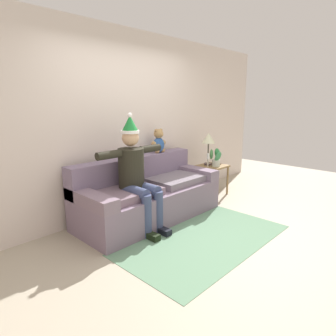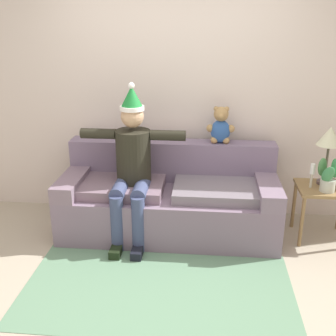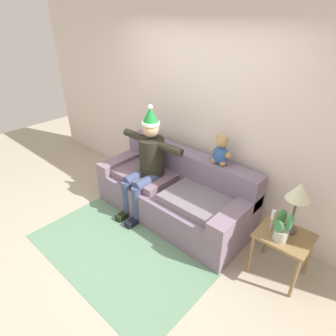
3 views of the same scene
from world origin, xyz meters
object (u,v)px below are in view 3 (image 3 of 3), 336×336
object	(u,v)px
table_lamp	(299,194)
candle_tall	(273,217)
teddy_bear	(221,151)
couch	(175,193)
side_table	(283,241)
potted_plant	(282,227)
person_seated	(147,161)

from	to	relation	value
table_lamp	candle_tall	bearing A→B (deg)	-143.98
table_lamp	candle_tall	size ratio (longest dim) A/B	2.40
teddy_bear	candle_tall	distance (m)	1.00
couch	side_table	distance (m)	1.53
couch	side_table	bearing A→B (deg)	-1.53
table_lamp	potted_plant	world-z (taller)	table_lamp
couch	candle_tall	xyz separation A→B (m)	(1.37, -0.06, 0.36)
person_seated	candle_tall	bearing A→B (deg)	3.56
table_lamp	teddy_bear	bearing A→B (deg)	167.86
couch	teddy_bear	size ratio (longest dim) A/B	5.65
side_table	couch	bearing A→B (deg)	178.47
couch	potted_plant	xyz separation A→B (m)	(1.50, -0.13, 0.35)
side_table	table_lamp	xyz separation A→B (m)	(0.01, 0.09, 0.55)
person_seated	side_table	world-z (taller)	person_seated
side_table	potted_plant	size ratio (longest dim) A/B	1.67
side_table	candle_tall	world-z (taller)	candle_tall
person_seated	teddy_bear	xyz separation A→B (m)	(0.85, 0.44, 0.27)
potted_plant	teddy_bear	bearing A→B (deg)	158.02
teddy_bear	potted_plant	size ratio (longest dim) A/B	1.17
side_table	candle_tall	size ratio (longest dim) A/B	2.28
couch	table_lamp	distance (m)	1.66
candle_tall	table_lamp	bearing A→B (deg)	36.02
side_table	potted_plant	xyz separation A→B (m)	(-0.02, -0.09, 0.24)
table_lamp	candle_tall	world-z (taller)	table_lamp
table_lamp	potted_plant	bearing A→B (deg)	-97.18
table_lamp	potted_plant	xyz separation A→B (m)	(-0.02, -0.18, -0.31)
teddy_bear	table_lamp	size ratio (longest dim) A/B	0.66
side_table	potted_plant	world-z (taller)	potted_plant
table_lamp	candle_tall	xyz separation A→B (m)	(-0.15, -0.11, -0.30)
person_seated	teddy_bear	size ratio (longest dim) A/B	4.01
couch	potted_plant	size ratio (longest dim) A/B	6.58
person_seated	potted_plant	distance (m)	1.85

